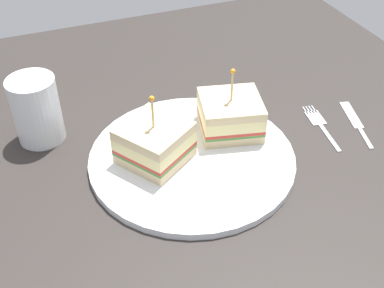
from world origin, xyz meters
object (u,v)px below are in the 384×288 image
(plate, at_px, (192,158))
(knife, at_px, (356,121))
(sandwich_half_front, at_px, (155,143))
(drink_glass, at_px, (37,113))
(sandwich_half_back, at_px, (230,115))
(fork, at_px, (319,122))

(plate, xyz_separation_m, knife, (0.01, 0.27, -0.00))
(sandwich_half_front, height_order, drink_glass, sandwich_half_front)
(sandwich_half_back, bearing_deg, fork, 80.33)
(sandwich_half_front, xyz_separation_m, drink_glass, (-0.12, -0.14, 0.01))
(plate, xyz_separation_m, sandwich_half_front, (-0.01, -0.05, 0.03))
(sandwich_half_back, relative_size, knife, 0.87)
(sandwich_half_front, relative_size, sandwich_half_back, 1.10)
(sandwich_half_front, xyz_separation_m, sandwich_half_back, (-0.02, 0.12, -0.00))
(sandwich_half_front, distance_m, fork, 0.26)
(sandwich_half_back, xyz_separation_m, knife, (0.04, 0.19, -0.03))
(sandwich_half_back, xyz_separation_m, drink_glass, (-0.10, -0.26, 0.01))
(drink_glass, relative_size, knife, 0.83)
(fork, height_order, knife, same)
(drink_glass, relative_size, fork, 0.85)
(sandwich_half_front, height_order, sandwich_half_back, same)
(plate, xyz_separation_m, fork, (-0.01, 0.21, -0.00))
(drink_glass, xyz_separation_m, knife, (0.14, 0.45, -0.04))
(fork, bearing_deg, drink_glass, -106.88)
(plate, height_order, knife, plate)
(plate, bearing_deg, sandwich_half_back, 115.15)
(plate, height_order, sandwich_half_front, sandwich_half_front)
(drink_glass, distance_m, fork, 0.42)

